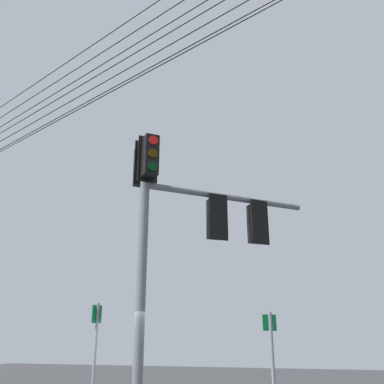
# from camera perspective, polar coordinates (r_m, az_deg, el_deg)

# --- Properties ---
(signal_mast_assembly) EXTENTS (3.32, 3.26, 6.18)m
(signal_mast_assembly) POSITION_cam_1_polar(r_m,az_deg,el_deg) (9.28, -1.42, -3.92)
(signal_mast_assembly) COLOR slate
(signal_mast_assembly) RESTS_ON ground
(route_sign_primary) EXTENTS (0.25, 0.22, 2.51)m
(route_sign_primary) POSITION_cam_1_polar(r_m,az_deg,el_deg) (9.00, 10.62, -21.86)
(route_sign_primary) COLOR slate
(route_sign_primary) RESTS_ON ground
(route_sign_secondary) EXTENTS (0.14, 0.27, 2.87)m
(route_sign_secondary) POSITION_cam_1_polar(r_m,az_deg,el_deg) (11.21, -12.75, -20.04)
(route_sign_secondary) COLOR slate
(route_sign_secondary) RESTS_ON ground
(overhead_wire_span) EXTENTS (24.45, 9.12, 2.55)m
(overhead_wire_span) POSITION_cam_1_polar(r_m,az_deg,el_deg) (10.39, -0.63, 21.73)
(overhead_wire_span) COLOR black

